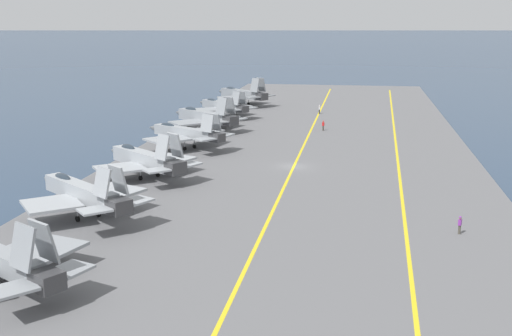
{
  "coord_description": "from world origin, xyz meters",
  "views": [
    {
      "loc": [
        -84.16,
        -8.67,
        20.07
      ],
      "look_at": [
        -12.26,
        3.18,
        2.9
      ],
      "focal_mm": 45.0,
      "sensor_mm": 36.0,
      "label": 1
    }
  ],
  "objects_px": {
    "parked_jet_third": "(83,193)",
    "parked_jet_fourth": "(145,159)",
    "parked_jet_fifth": "(186,133)",
    "crew_white_vest": "(319,109)",
    "parked_jet_seventh": "(223,106)",
    "crew_purple_vest": "(460,224)",
    "crew_red_vest": "(323,125)",
    "parked_jet_eighth": "(242,94)",
    "parked_jet_sixth": "(205,117)"
  },
  "relations": [
    {
      "from": "parked_jet_fourth",
      "to": "crew_white_vest",
      "type": "distance_m",
      "value": 60.86
    },
    {
      "from": "crew_red_vest",
      "to": "crew_purple_vest",
      "type": "relative_size",
      "value": 1.03
    },
    {
      "from": "parked_jet_fifth",
      "to": "crew_purple_vest",
      "type": "xyz_separation_m",
      "value": [
        -34.25,
        -35.68,
        -1.52
      ]
    },
    {
      "from": "parked_jet_sixth",
      "to": "parked_jet_seventh",
      "type": "xyz_separation_m",
      "value": [
        15.62,
        0.07,
        -0.15
      ]
    },
    {
      "from": "crew_white_vest",
      "to": "crew_purple_vest",
      "type": "height_order",
      "value": "crew_white_vest"
    },
    {
      "from": "parked_jet_sixth",
      "to": "crew_red_vest",
      "type": "height_order",
      "value": "parked_jet_sixth"
    },
    {
      "from": "parked_jet_sixth",
      "to": "parked_jet_fifth",
      "type": "bearing_deg",
      "value": -175.96
    },
    {
      "from": "parked_jet_fourth",
      "to": "parked_jet_eighth",
      "type": "xyz_separation_m",
      "value": [
        69.16,
        0.56,
        0.21
      ]
    },
    {
      "from": "parked_jet_seventh",
      "to": "parked_jet_sixth",
      "type": "bearing_deg",
      "value": -179.74
    },
    {
      "from": "parked_jet_seventh",
      "to": "parked_jet_eighth",
      "type": "bearing_deg",
      "value": -1.29
    },
    {
      "from": "parked_jet_seventh",
      "to": "crew_white_vest",
      "type": "bearing_deg",
      "value": -68.62
    },
    {
      "from": "parked_jet_third",
      "to": "parked_jet_fourth",
      "type": "height_order",
      "value": "parked_jet_fourth"
    },
    {
      "from": "parked_jet_fourth",
      "to": "crew_white_vest",
      "type": "bearing_deg",
      "value": -17.16
    },
    {
      "from": "parked_jet_fifth",
      "to": "crew_purple_vest",
      "type": "bearing_deg",
      "value": -133.84
    },
    {
      "from": "parked_jet_sixth",
      "to": "parked_jet_seventh",
      "type": "height_order",
      "value": "parked_jet_sixth"
    },
    {
      "from": "parked_jet_fourth",
      "to": "crew_purple_vest",
      "type": "xyz_separation_m",
      "value": [
        -16.02,
        -35.96,
        -1.4
      ]
    },
    {
      "from": "parked_jet_fifth",
      "to": "crew_red_vest",
      "type": "distance_m",
      "value": 27.95
    },
    {
      "from": "parked_jet_fifth",
      "to": "parked_jet_seventh",
      "type": "height_order",
      "value": "parked_jet_fifth"
    },
    {
      "from": "crew_red_vest",
      "to": "parked_jet_fourth",
      "type": "bearing_deg",
      "value": 152.26
    },
    {
      "from": "parked_jet_third",
      "to": "parked_jet_sixth",
      "type": "relative_size",
      "value": 1.0
    },
    {
      "from": "parked_jet_fourth",
      "to": "crew_white_vest",
      "type": "height_order",
      "value": "parked_jet_fourth"
    },
    {
      "from": "parked_jet_fourth",
      "to": "parked_jet_sixth",
      "type": "distance_m",
      "value": 35.12
    },
    {
      "from": "parked_jet_fifth",
      "to": "crew_red_vest",
      "type": "height_order",
      "value": "parked_jet_fifth"
    },
    {
      "from": "parked_jet_eighth",
      "to": "crew_purple_vest",
      "type": "xyz_separation_m",
      "value": [
        -85.18,
        -36.52,
        -1.61
      ]
    },
    {
      "from": "parked_jet_eighth",
      "to": "crew_white_vest",
      "type": "relative_size",
      "value": 8.16
    },
    {
      "from": "parked_jet_seventh",
      "to": "crew_red_vest",
      "type": "height_order",
      "value": "parked_jet_seventh"
    },
    {
      "from": "parked_jet_fifth",
      "to": "crew_red_vest",
      "type": "bearing_deg",
      "value": -44.9
    },
    {
      "from": "parked_jet_sixth",
      "to": "parked_jet_eighth",
      "type": "relative_size",
      "value": 1.01
    },
    {
      "from": "crew_white_vest",
      "to": "crew_red_vest",
      "type": "relative_size",
      "value": 1.03
    },
    {
      "from": "parked_jet_eighth",
      "to": "crew_purple_vest",
      "type": "bearing_deg",
      "value": -156.79
    },
    {
      "from": "parked_jet_third",
      "to": "parked_jet_eighth",
      "type": "height_order",
      "value": "parked_jet_eighth"
    },
    {
      "from": "parked_jet_fifth",
      "to": "crew_white_vest",
      "type": "distance_m",
      "value": 43.67
    },
    {
      "from": "parked_jet_seventh",
      "to": "parked_jet_eighth",
      "type": "xyz_separation_m",
      "value": [
        18.43,
        -0.42,
        0.3
      ]
    },
    {
      "from": "parked_jet_fourth",
      "to": "parked_jet_seventh",
      "type": "distance_m",
      "value": 50.74
    },
    {
      "from": "parked_jet_fourth",
      "to": "parked_jet_eighth",
      "type": "bearing_deg",
      "value": 0.46
    },
    {
      "from": "parked_jet_seventh",
      "to": "crew_purple_vest",
      "type": "bearing_deg",
      "value": -151.04
    },
    {
      "from": "crew_white_vest",
      "to": "crew_red_vest",
      "type": "xyz_separation_m",
      "value": [
        -20.13,
        -2.03,
        -0.03
      ]
    },
    {
      "from": "parked_jet_eighth",
      "to": "parked_jet_third",
      "type": "bearing_deg",
      "value": 179.95
    },
    {
      "from": "parked_jet_fifth",
      "to": "parked_jet_eighth",
      "type": "relative_size",
      "value": 1.01
    },
    {
      "from": "parked_jet_fourth",
      "to": "parked_jet_eighth",
      "type": "distance_m",
      "value": 69.16
    },
    {
      "from": "parked_jet_fourth",
      "to": "parked_jet_fifth",
      "type": "height_order",
      "value": "parked_jet_fourth"
    },
    {
      "from": "parked_jet_fourth",
      "to": "parked_jet_sixth",
      "type": "xyz_separation_m",
      "value": [
        35.1,
        0.91,
        0.06
      ]
    },
    {
      "from": "crew_white_vest",
      "to": "crew_purple_vest",
      "type": "bearing_deg",
      "value": -166.35
    },
    {
      "from": "parked_jet_sixth",
      "to": "parked_jet_eighth",
      "type": "height_order",
      "value": "parked_jet_eighth"
    },
    {
      "from": "parked_jet_fourth",
      "to": "crew_red_vest",
      "type": "distance_m",
      "value": 42.96
    },
    {
      "from": "crew_purple_vest",
      "to": "parked_jet_fourth",
      "type": "bearing_deg",
      "value": 65.99
    },
    {
      "from": "crew_purple_vest",
      "to": "crew_red_vest",
      "type": "bearing_deg",
      "value": 16.48
    },
    {
      "from": "parked_jet_seventh",
      "to": "crew_purple_vest",
      "type": "relative_size",
      "value": 8.12
    },
    {
      "from": "parked_jet_sixth",
      "to": "parked_jet_seventh",
      "type": "relative_size",
      "value": 1.08
    },
    {
      "from": "parked_jet_sixth",
      "to": "parked_jet_third",
      "type": "bearing_deg",
      "value": -179.71
    }
  ]
}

